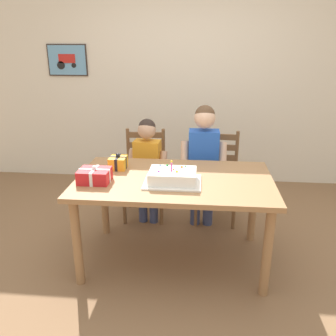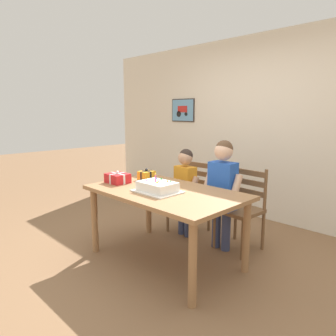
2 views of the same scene
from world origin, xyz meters
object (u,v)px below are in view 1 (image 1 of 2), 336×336
at_px(gift_box_beside_cake, 118,163).
at_px(child_younger, 147,162).
at_px(dining_table, 174,189).
at_px(child_older, 203,155).
at_px(chair_left, 145,174).
at_px(birthday_cake, 173,177).
at_px(chair_right, 217,176).
at_px(gift_box_red_large, 95,176).

height_order(gift_box_beside_cake, child_younger, child_younger).
xyz_separation_m(dining_table, child_older, (0.23, 0.65, 0.09)).
relative_size(chair_left, child_older, 0.75).
bearing_deg(child_younger, chair_left, 108.33).
bearing_deg(birthday_cake, chair_right, 67.60).
bearing_deg(gift_box_red_large, birthday_cake, 3.34).
distance_m(gift_box_red_large, chair_left, 1.06).
xyz_separation_m(birthday_cake, chair_right, (0.39, 0.94, -0.34)).
bearing_deg(chair_left, gift_box_beside_cake, -100.76).
height_order(dining_table, chair_left, chair_left).
bearing_deg(chair_left, dining_table, -65.55).
xyz_separation_m(birthday_cake, child_younger, (-0.31, 0.76, -0.14)).
distance_m(birthday_cake, child_older, 0.79).
relative_size(child_older, child_younger, 1.13).
bearing_deg(child_older, gift_box_beside_cake, -147.65).
relative_size(gift_box_beside_cake, chair_right, 0.19).
distance_m(chair_left, child_younger, 0.27).
xyz_separation_m(child_older, child_younger, (-0.55, 0.00, -0.09)).
xyz_separation_m(gift_box_red_large, chair_left, (0.23, 0.97, -0.34)).
distance_m(gift_box_red_large, child_older, 1.16).
relative_size(dining_table, child_younger, 1.44).
bearing_deg(chair_right, child_older, -129.41).
distance_m(dining_table, child_younger, 0.73).
height_order(gift_box_red_large, chair_right, chair_right).
height_order(dining_table, gift_box_red_large, gift_box_red_large).
relative_size(dining_table, gift_box_red_large, 6.41).
bearing_deg(chair_right, dining_table, -114.52).
height_order(gift_box_beside_cake, child_older, child_older).
bearing_deg(gift_box_beside_cake, child_younger, 68.65).
height_order(birthday_cake, child_older, child_older).
relative_size(chair_left, child_younger, 0.84).
xyz_separation_m(birthday_cake, gift_box_beside_cake, (-0.50, 0.29, 0.00)).
bearing_deg(gift_box_beside_cake, chair_right, 36.16).
height_order(gift_box_beside_cake, chair_right, chair_right).
bearing_deg(gift_box_red_large, dining_table, 12.72).
bearing_deg(child_older, birthday_cake, -107.48).
xyz_separation_m(dining_table, child_younger, (-0.32, 0.65, -0.00)).
height_order(child_older, child_younger, child_older).
bearing_deg(gift_box_beside_cake, dining_table, -20.66).
relative_size(gift_box_red_large, child_older, 0.20).
distance_m(gift_box_red_large, child_younger, 0.86).
bearing_deg(gift_box_beside_cake, birthday_cake, -30.49).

